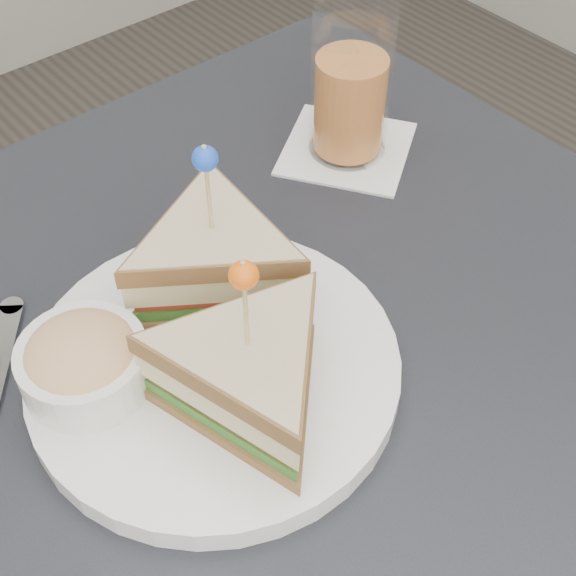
# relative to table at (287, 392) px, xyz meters

# --- Properties ---
(table) EXTENTS (0.80, 0.80, 0.75)m
(table) POSITION_rel_table_xyz_m (0.00, 0.00, 0.00)
(table) COLOR black
(table) RESTS_ON ground
(plate_meal) EXTENTS (0.37, 0.37, 0.18)m
(plate_meal) POSITION_rel_table_xyz_m (-0.06, 0.01, 0.12)
(plate_meal) COLOR white
(plate_meal) RESTS_ON table
(drink_set) EXTENTS (0.18, 0.18, 0.16)m
(drink_set) POSITION_rel_table_xyz_m (0.22, 0.16, 0.15)
(drink_set) COLOR white
(drink_set) RESTS_ON table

